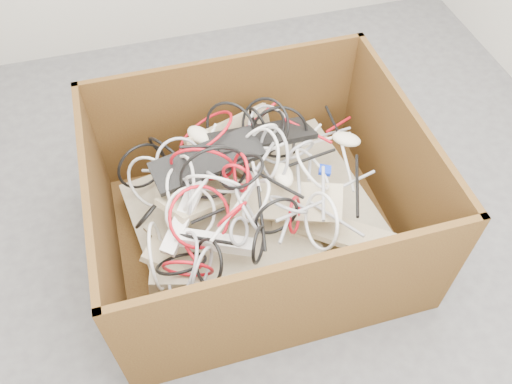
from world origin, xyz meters
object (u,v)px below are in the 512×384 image
object	(u,v)px
vga_plug	(325,170)
power_strip_left	(183,217)
cardboard_box	(254,220)
power_strip_right	(215,242)

from	to	relation	value
vga_plug	power_strip_left	bearing A→B (deg)	-149.72
cardboard_box	power_strip_left	distance (m)	0.37
power_strip_left	power_strip_right	size ratio (longest dim) A/B	1.03
power_strip_right	power_strip_left	bearing A→B (deg)	148.92
cardboard_box	power_strip_right	bearing A→B (deg)	-135.90
cardboard_box	power_strip_left	xyz separation A→B (m)	(-0.28, -0.08, 0.23)
power_strip_right	vga_plug	world-z (taller)	power_strip_right
vga_plug	power_strip_right	bearing A→B (deg)	-136.42
power_strip_left	power_strip_right	xyz separation A→B (m)	(0.09, -0.10, -0.04)
power_strip_right	vga_plug	distance (m)	0.51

